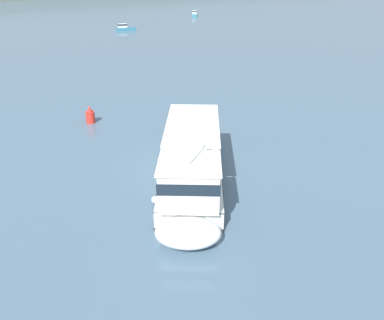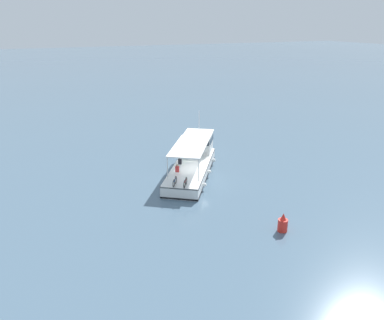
% 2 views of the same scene
% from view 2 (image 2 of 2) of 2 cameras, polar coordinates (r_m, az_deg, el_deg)
% --- Properties ---
extents(ground_plane, '(400.00, 400.00, 0.00)m').
position_cam_2_polar(ground_plane, '(36.11, 0.23, -2.79)').
color(ground_plane, slate).
extents(ferry_main, '(9.73, 12.24, 5.32)m').
position_cam_2_polar(ferry_main, '(37.87, 0.28, -0.03)').
color(ferry_main, white).
rests_on(ferry_main, ground).
extents(channel_buoy, '(0.70, 0.70, 1.40)m').
position_cam_2_polar(channel_buoy, '(28.02, 13.38, -9.25)').
color(channel_buoy, red).
rests_on(channel_buoy, ground).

